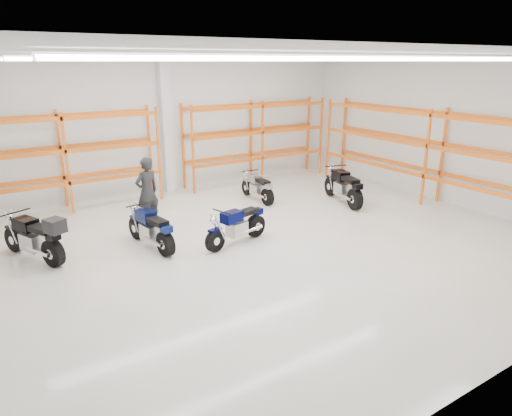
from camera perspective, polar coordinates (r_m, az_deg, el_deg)
ground at (r=11.40m, az=0.62°, el=-4.56°), size 14.00×14.00×0.00m
room_shell at (r=10.61m, az=0.60°, el=12.10°), size 14.02×12.02×4.51m
motorcycle_main at (r=11.35m, az=-2.16°, el=-2.23°), size 1.94×0.74×0.96m
motorcycle_back_a at (r=11.42m, az=-25.75°, el=-3.41°), size 1.18×2.12×1.15m
motorcycle_back_b at (r=11.30m, az=-12.92°, el=-2.70°), size 0.67×2.03×1.00m
motorcycle_back_c at (r=14.80m, az=0.26°, el=2.52°), size 0.62×1.86×0.92m
motorcycle_back_d at (r=14.78m, az=10.95°, el=2.53°), size 0.92×2.23×1.11m
standing_man at (r=12.77m, az=-13.45°, el=1.98°), size 0.80×0.63×1.92m
structural_column at (r=15.86m, az=-11.16°, el=9.94°), size 0.32×0.32×4.50m
pallet_racking_back_left at (r=14.70m, az=-22.97°, el=6.42°), size 5.67×0.87×3.00m
pallet_racking_back_right at (r=17.17m, az=0.06°, el=9.29°), size 5.67×0.87×3.00m
pallet_racking_side at (r=15.32m, az=21.51°, el=7.11°), size 0.87×9.07×3.00m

